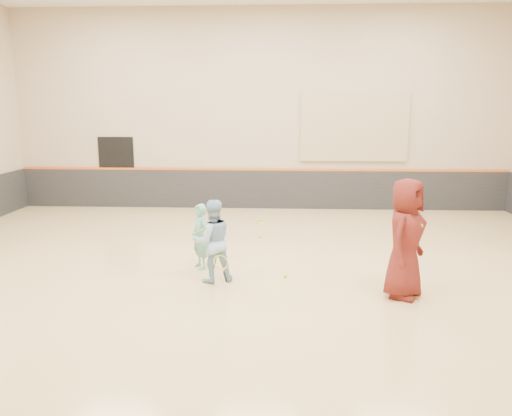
{
  "coord_description": "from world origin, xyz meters",
  "views": [
    {
      "loc": [
        0.63,
        -9.26,
        3.13
      ],
      "look_at": [
        0.14,
        0.4,
        1.15
      ],
      "focal_mm": 35.0,
      "sensor_mm": 36.0,
      "label": 1
    }
  ],
  "objects_px": {
    "young_man": "(405,238)",
    "spare_racket": "(262,220)",
    "girl": "(200,236)",
    "instructor": "(213,241)"
  },
  "relations": [
    {
      "from": "young_man",
      "to": "spare_racket",
      "type": "xyz_separation_m",
      "value": [
        -2.57,
        5.27,
        -0.94
      ]
    },
    {
      "from": "girl",
      "to": "spare_racket",
      "type": "xyz_separation_m",
      "value": [
        1.05,
        3.97,
        -0.58
      ]
    },
    {
      "from": "instructor",
      "to": "young_man",
      "type": "relative_size",
      "value": 0.76
    },
    {
      "from": "girl",
      "to": "young_man",
      "type": "relative_size",
      "value": 0.64
    },
    {
      "from": "spare_racket",
      "to": "instructor",
      "type": "bearing_deg",
      "value": -98.39
    },
    {
      "from": "girl",
      "to": "young_man",
      "type": "xyz_separation_m",
      "value": [
        3.62,
        -1.3,
        0.36
      ]
    },
    {
      "from": "young_man",
      "to": "spare_racket",
      "type": "relative_size",
      "value": 2.86
    },
    {
      "from": "girl",
      "to": "young_man",
      "type": "height_order",
      "value": "young_man"
    },
    {
      "from": "girl",
      "to": "instructor",
      "type": "xyz_separation_m",
      "value": [
        0.35,
        -0.74,
        0.11
      ]
    },
    {
      "from": "girl",
      "to": "instructor",
      "type": "height_order",
      "value": "instructor"
    }
  ]
}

